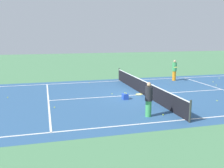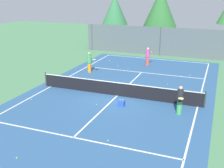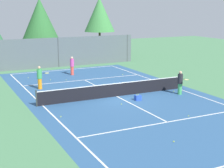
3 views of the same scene
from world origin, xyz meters
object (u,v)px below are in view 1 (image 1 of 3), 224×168
at_px(tennis_ball_8, 213,82).
at_px(tennis_ball_13, 163,115).
at_px(ball_crate, 125,96).
at_px(tennis_ball_11, 89,83).
at_px(tennis_ball_12, 8,97).
at_px(tennis_ball_1, 217,101).
at_px(tennis_ball_3, 219,78).
at_px(tennis_ball_6, 112,94).
at_px(tennis_ball_10, 125,98).
at_px(tennis_ball_9, 55,107).
at_px(tennis_ball_5, 154,90).
at_px(tennis_ball_7, 216,85).
at_px(player_2, 174,70).
at_px(player_1, 148,99).

relative_size(tennis_ball_8, tennis_ball_13, 1.00).
bearing_deg(ball_crate, tennis_ball_11, -168.10).
bearing_deg(tennis_ball_12, tennis_ball_1, 71.54).
xyz_separation_m(tennis_ball_3, tennis_ball_11, (-0.82, -12.33, 0.00)).
relative_size(ball_crate, tennis_ball_3, 6.45).
distance_m(tennis_ball_6, tennis_ball_12, 6.96).
bearing_deg(tennis_ball_8, tennis_ball_10, -69.14).
bearing_deg(tennis_ball_9, tennis_ball_1, 83.77).
relative_size(tennis_ball_5, tennis_ball_6, 1.00).
distance_m(tennis_ball_7, tennis_ball_11, 10.53).
bearing_deg(tennis_ball_5, player_2, 134.70).
bearing_deg(tennis_ball_1, tennis_ball_9, -96.23).
height_order(player_1, tennis_ball_9, player_1).
bearing_deg(ball_crate, tennis_ball_1, 69.96).
relative_size(tennis_ball_9, tennis_ball_10, 1.00).
distance_m(player_2, tennis_ball_3, 4.80).
bearing_deg(tennis_ball_11, tennis_ball_6, 10.18).
distance_m(tennis_ball_1, tennis_ball_8, 6.79).
bearing_deg(tennis_ball_12, tennis_ball_9, 42.17).
bearing_deg(tennis_ball_13, tennis_ball_1, 111.03).
xyz_separation_m(player_1, tennis_ball_10, (-3.81, 0.02, -0.88)).
relative_size(tennis_ball_6, tennis_ball_9, 1.00).
height_order(tennis_ball_11, tennis_ball_13, same).
bearing_deg(tennis_ball_5, tennis_ball_6, -85.94).
relative_size(tennis_ball_6, tennis_ball_10, 1.00).
distance_m(tennis_ball_1, tennis_ball_12, 13.49).
bearing_deg(tennis_ball_3, tennis_ball_8, -48.93).
xyz_separation_m(tennis_ball_3, tennis_ball_5, (3.45, -8.28, 0.00)).
distance_m(player_2, ball_crate, 8.31).
bearing_deg(tennis_ball_9, tennis_ball_7, 104.02).
relative_size(ball_crate, tennis_ball_8, 6.45).
bearing_deg(tennis_ball_10, tennis_ball_7, 104.67).
relative_size(tennis_ball_6, tennis_ball_12, 1.00).
bearing_deg(ball_crate, player_1, 0.78).
relative_size(ball_crate, tennis_ball_7, 6.45).
height_order(tennis_ball_6, tennis_ball_11, same).
xyz_separation_m(tennis_ball_9, tennis_ball_10, (-1.04, 4.57, 0.00)).
bearing_deg(tennis_ball_8, tennis_ball_9, -71.74).
bearing_deg(tennis_ball_12, tennis_ball_5, 87.05).
bearing_deg(tennis_ball_8, player_1, -51.50).
bearing_deg(tennis_ball_8, tennis_ball_11, -102.88).
xyz_separation_m(ball_crate, tennis_ball_11, (-6.04, -1.27, -0.15)).
bearing_deg(tennis_ball_5, tennis_ball_11, -136.52).
xyz_separation_m(tennis_ball_1, tennis_ball_8, (-5.61, 3.82, 0.00)).
xyz_separation_m(tennis_ball_10, tennis_ball_13, (3.87, 0.79, 0.00)).
relative_size(player_1, ball_crate, 4.17).
bearing_deg(tennis_ball_7, player_1, -54.73).
distance_m(player_2, tennis_ball_1, 7.40).
height_order(tennis_ball_1, tennis_ball_5, same).
distance_m(tennis_ball_6, tennis_ball_10, 1.50).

